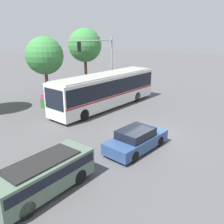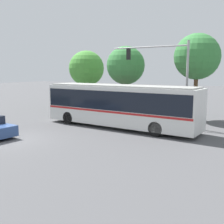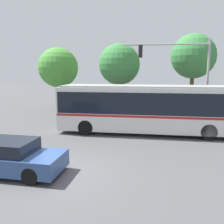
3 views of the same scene
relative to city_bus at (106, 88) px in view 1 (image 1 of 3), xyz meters
The scene contains 8 objects.
ground_plane 8.14m from the city_bus, 119.03° to the right, with size 140.00×140.00×0.00m, color #4C4C4F.
city_bus is the anchor object (origin of this frame).
sedan_foreground 9.40m from the city_bus, 128.97° to the right, with size 4.52×2.12×1.38m.
suv_left_lane 13.60m from the city_bus, 152.53° to the right, with size 4.85×1.93×1.60m.
traffic_light_pole 4.54m from the city_bus, 45.84° to the left, with size 6.45×0.24×6.49m.
flowering_hedge 4.32m from the city_bus, 94.26° to the left, with size 7.80×1.16×1.36m.
street_tree_centre 6.83m from the city_bus, 115.30° to the left, with size 3.66×3.66×6.61m.
street_tree_right 8.35m from the city_bus, 58.98° to the left, with size 3.93×3.93×7.44m.
Camera 1 is at (-13.69, -7.64, 6.97)m, focal length 39.01 mm.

